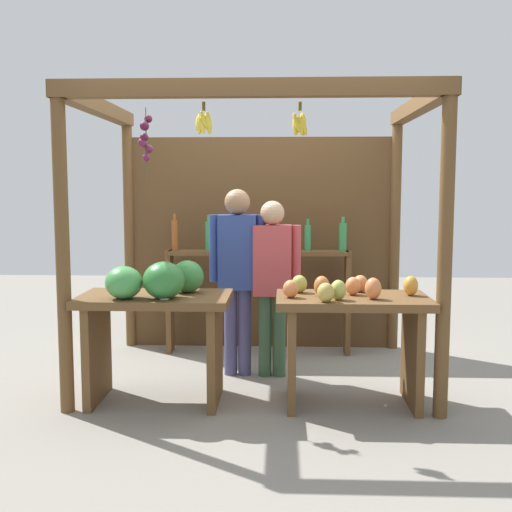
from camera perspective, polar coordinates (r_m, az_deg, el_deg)
ground_plane at (r=5.52m, az=0.08°, el=-10.67°), size 12.00×12.00×0.00m
market_stall at (r=5.70m, az=0.23°, el=3.89°), size 2.77×2.03×2.33m
fruit_counter_left at (r=4.70m, az=-9.00°, el=-4.94°), size 1.11×0.68×1.08m
fruit_counter_right at (r=4.69m, az=8.56°, el=-6.12°), size 1.11×0.64×0.97m
bottle_shelf_unit at (r=6.05m, az=0.25°, el=-1.53°), size 1.77×0.22×1.35m
vendor_man at (r=5.32m, az=-1.69°, el=-0.80°), size 0.48×0.22×1.59m
vendor_woman at (r=5.29m, az=1.48°, el=-1.57°), size 0.48×0.20×1.49m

